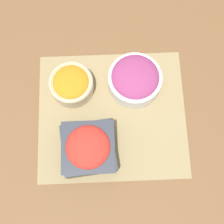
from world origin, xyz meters
name	(u,v)px	position (x,y,z in m)	size (l,w,h in m)	color
ground_plane	(112,115)	(0.00, 0.00, 0.00)	(3.00, 3.00, 0.00)	brown
placemat	(112,115)	(0.00, 0.00, 0.00)	(0.48, 0.43, 0.00)	#937F56
onion_bowl	(135,79)	(-0.08, -0.10, 0.05)	(0.17, 0.17, 0.08)	silver
carrot_bowl	(71,84)	(0.13, -0.10, 0.04)	(0.14, 0.14, 0.07)	#C6B28E
tomato_bowl	(88,148)	(0.08, 0.11, 0.05)	(0.17, 0.17, 0.09)	#333842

